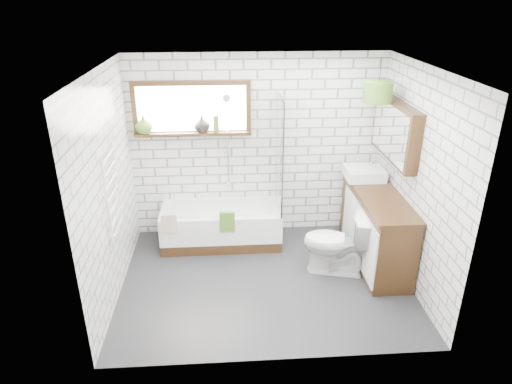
{
  "coord_description": "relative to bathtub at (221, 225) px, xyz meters",
  "views": [
    {
      "loc": [
        -0.43,
        -4.58,
        3.22
      ],
      "look_at": [
        -0.09,
        0.25,
        1.06
      ],
      "focal_mm": 32.0,
      "sensor_mm": 36.0,
      "label": 1
    }
  ],
  "objects": [
    {
      "name": "basin",
      "position": [
        1.9,
        -0.07,
        0.74
      ],
      "size": [
        0.49,
        0.43,
        0.14
      ],
      "primitive_type": "cube",
      "color": "white",
      "rests_on": "vanity"
    },
    {
      "name": "bathtub",
      "position": [
        0.0,
        0.0,
        0.0
      ],
      "size": [
        1.6,
        0.71,
        0.52
      ],
      "primitive_type": "cube",
      "color": "white",
      "rests_on": "floor"
    },
    {
      "name": "towel_beige",
      "position": [
        -0.65,
        -0.35,
        0.24
      ],
      "size": [
        0.19,
        0.05,
        0.25
      ],
      "primitive_type": "cube",
      "color": "#C3B387",
      "rests_on": "bathtub"
    },
    {
      "name": "mirror_cabinet",
      "position": [
        2.14,
        -0.35,
        1.39
      ],
      "size": [
        0.16,
        1.2,
        0.7
      ],
      "primitive_type": "cube",
      "color": "black",
      "rests_on": "wall_right"
    },
    {
      "name": "bottle",
      "position": [
        -0.02,
        0.28,
        1.33
      ],
      "size": [
        0.08,
        0.08,
        0.22
      ],
      "primitive_type": "cylinder",
      "rotation": [
        0.0,
        0.0,
        -0.15
      ],
      "color": "#497423",
      "rests_on": "window"
    },
    {
      "name": "towel_radiator",
      "position": [
        -1.14,
        -0.95,
        0.94
      ],
      "size": [
        0.06,
        0.52,
        1.0
      ],
      "primitive_type": "cube",
      "color": "white",
      "rests_on": "wall_left"
    },
    {
      "name": "wall_left",
      "position": [
        -1.18,
        -0.95,
        0.99
      ],
      "size": [
        0.01,
        2.6,
        2.5
      ],
      "primitive_type": "cube",
      "color": "white",
      "rests_on": "ground"
    },
    {
      "name": "wall_back",
      "position": [
        0.52,
        0.36,
        0.99
      ],
      "size": [
        3.4,
        0.01,
        2.5
      ],
      "primitive_type": "cube",
      "color": "white",
      "rests_on": "ground"
    },
    {
      "name": "ceiling",
      "position": [
        0.52,
        -0.95,
        2.25
      ],
      "size": [
        3.4,
        2.6,
        0.01
      ],
      "primitive_type": "cube",
      "color": "white",
      "rests_on": "ground"
    },
    {
      "name": "vase_dark",
      "position": [
        -0.21,
        0.28,
        1.33
      ],
      "size": [
        0.26,
        0.26,
        0.21
      ],
      "primitive_type": "imported",
      "rotation": [
        0.0,
        0.0,
        0.32
      ],
      "color": "black",
      "rests_on": "window"
    },
    {
      "name": "floor",
      "position": [
        0.52,
        -0.95,
        -0.26
      ],
      "size": [
        3.4,
        2.6,
        0.01
      ],
      "primitive_type": "cube",
      "color": "black",
      "rests_on": "ground"
    },
    {
      "name": "tap",
      "position": [
        2.06,
        -0.07,
        0.8
      ],
      "size": [
        0.04,
        0.04,
        0.17
      ],
      "primitive_type": "cylinder",
      "rotation": [
        0.0,
        0.0,
        -0.25
      ],
      "color": "silver",
      "rests_on": "vanity"
    },
    {
      "name": "wall_right",
      "position": [
        2.23,
        -0.95,
        0.99
      ],
      "size": [
        0.01,
        2.6,
        2.5
      ],
      "primitive_type": "cube",
      "color": "white",
      "rests_on": "ground"
    },
    {
      "name": "vase_olive",
      "position": [
        -0.96,
        0.28,
        1.34
      ],
      "size": [
        0.24,
        0.24,
        0.23
      ],
      "primitive_type": "imported",
      "rotation": [
        0.0,
        0.0,
        -0.1
      ],
      "color": "#497423",
      "rests_on": "window"
    },
    {
      "name": "wall_front",
      "position": [
        0.52,
        -2.25,
        0.99
      ],
      "size": [
        3.4,
        0.01,
        2.5
      ],
      "primitive_type": "cube",
      "color": "white",
      "rests_on": "ground"
    },
    {
      "name": "pendant",
      "position": [
        1.91,
        -0.23,
        1.84
      ],
      "size": [
        0.34,
        0.34,
        0.25
      ],
      "primitive_type": "cylinder",
      "color": "#436F21",
      "rests_on": "ceiling"
    },
    {
      "name": "shower_riser",
      "position": [
        0.12,
        0.31,
        1.09
      ],
      "size": [
        0.02,
        0.02,
        1.3
      ],
      "primitive_type": "cylinder",
      "color": "silver",
      "rests_on": "wall_back"
    },
    {
      "name": "window",
      "position": [
        -0.33,
        0.31,
        1.54
      ],
      "size": [
        1.52,
        0.16,
        0.68
      ],
      "primitive_type": "cube",
      "color": "black",
      "rests_on": "wall_back"
    },
    {
      "name": "shower_screen",
      "position": [
        0.78,
        0.0,
        1.01
      ],
      "size": [
        0.02,
        0.72,
        1.5
      ],
      "primitive_type": "cube",
      "color": "white",
      "rests_on": "bathtub"
    },
    {
      "name": "toilet",
      "position": [
        1.4,
        -0.81,
        0.14
      ],
      "size": [
        0.63,
        0.87,
        0.8
      ],
      "primitive_type": "imported",
      "rotation": [
        0.0,
        0.0,
        -1.82
      ],
      "color": "white",
      "rests_on": "floor"
    },
    {
      "name": "vanity",
      "position": [
        1.96,
        -0.57,
        0.21
      ],
      "size": [
        0.52,
        1.62,
        0.93
      ],
      "primitive_type": "cube",
      "color": "black",
      "rests_on": "floor"
    },
    {
      "name": "towel_green",
      "position": [
        0.08,
        -0.35,
        0.24
      ],
      "size": [
        0.19,
        0.05,
        0.26
      ],
      "primitive_type": "cube",
      "color": "#436F21",
      "rests_on": "bathtub"
    }
  ]
}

